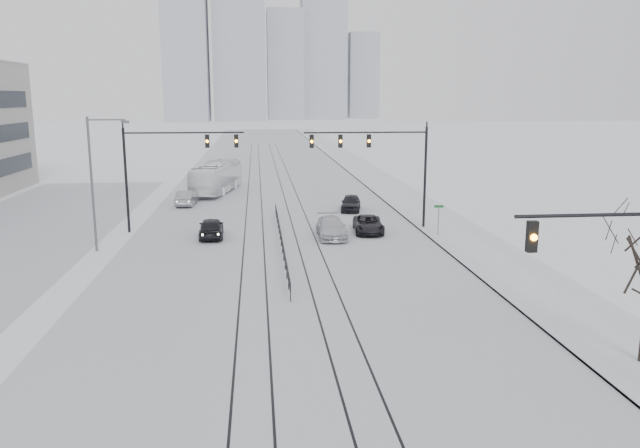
{
  "coord_description": "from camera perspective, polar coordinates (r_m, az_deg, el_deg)",
  "views": [
    {
      "loc": [
        -1.58,
        -12.35,
        10.26
      ],
      "look_at": [
        1.92,
        22.03,
        3.2
      ],
      "focal_mm": 35.0,
      "sensor_mm": 36.0,
      "label": 1
    }
  ],
  "objects": [
    {
      "name": "street_sign",
      "position": [
        47.13,
        10.79,
        0.76
      ],
      "size": [
        0.7,
        0.06,
        2.4
      ],
      "color": "#595B60",
      "rests_on": "ground"
    },
    {
      "name": "curb",
      "position": [
        74.15,
        4.06,
        3.62
      ],
      "size": [
        0.1,
        260.0,
        0.12
      ],
      "primitive_type": "cube",
      "color": "gray",
      "rests_on": "ground"
    },
    {
      "name": "median_fence",
      "position": [
        43.48,
        -3.58,
        -1.41
      ],
      "size": [
        0.06,
        24.0,
        1.0
      ],
      "color": "black",
      "rests_on": "ground"
    },
    {
      "name": "sedan_nb_right",
      "position": [
        46.22,
        1.06,
        -0.34
      ],
      "size": [
        2.12,
        5.1,
        1.47
      ],
      "primitive_type": "imported",
      "rotation": [
        0.0,
        0.0,
        -0.01
      ],
      "color": "silver",
      "rests_on": "ground"
    },
    {
      "name": "sedan_nb_front",
      "position": [
        47.98,
        4.45,
        -0.05
      ],
      "size": [
        2.52,
        4.81,
        1.29
      ],
      "primitive_type": "imported",
      "rotation": [
        0.0,
        0.0,
        -0.08
      ],
      "color": "black",
      "rests_on": "ground"
    },
    {
      "name": "sidewalk_east",
      "position": [
        74.6,
        5.92,
        3.65
      ],
      "size": [
        5.0,
        260.0,
        0.16
      ],
      "primitive_type": "cube",
      "color": "silver",
      "rests_on": "ground"
    },
    {
      "name": "box_truck",
      "position": [
        68.64,
        -9.43,
        4.19
      ],
      "size": [
        5.18,
        12.21,
        3.31
      ],
      "primitive_type": "imported",
      "rotation": [
        0.0,
        0.0,
        2.93
      ],
      "color": "white",
      "rests_on": "ground"
    },
    {
      "name": "traffic_mast_nw",
      "position": [
        49.07,
        -13.99,
        5.73
      ],
      "size": [
        9.1,
        0.37,
        8.0
      ],
      "color": "black",
      "rests_on": "ground"
    },
    {
      "name": "skyline",
      "position": [
        286.78,
        -4.64,
        15.59
      ],
      "size": [
        96.0,
        48.0,
        72.0
      ],
      "color": "#A2A8B1",
      "rests_on": "ground"
    },
    {
      "name": "sedan_sb_inner",
      "position": [
        46.83,
        -9.91,
        -0.34
      ],
      "size": [
        1.92,
        4.46,
        1.5
      ],
      "primitive_type": "imported",
      "rotation": [
        0.0,
        0.0,
        3.18
      ],
      "color": "black",
      "rests_on": "ground"
    },
    {
      "name": "sedan_nb_far",
      "position": [
        57.21,
        2.83,
        1.94
      ],
      "size": [
        2.48,
        4.5,
        1.45
      ],
      "primitive_type": "imported",
      "rotation": [
        0.0,
        0.0,
        -0.19
      ],
      "color": "black",
      "rests_on": "ground"
    },
    {
      "name": "parking_strip",
      "position": [
        51.83,
        -26.49,
        -1.08
      ],
      "size": [
        14.0,
        60.0,
        0.03
      ],
      "primitive_type": "cube",
      "color": "silver",
      "rests_on": "ground"
    },
    {
      "name": "road",
      "position": [
        73.09,
        -4.52,
        3.45
      ],
      "size": [
        22.0,
        260.0,
        0.02
      ],
      "primitive_type": "cube",
      "color": "silver",
      "rests_on": "ground"
    },
    {
      "name": "tram_rails",
      "position": [
        53.37,
        -4.01,
        0.46
      ],
      "size": [
        5.3,
        180.0,
        0.01
      ],
      "color": "black",
      "rests_on": "ground"
    },
    {
      "name": "street_light_west",
      "position": [
        43.95,
        -19.81,
        4.27
      ],
      "size": [
        2.73,
        0.25,
        9.0
      ],
      "color": "#595B60",
      "rests_on": "ground"
    },
    {
      "name": "sedan_sb_outer",
      "position": [
        61.28,
        -12.08,
        2.35
      ],
      "size": [
        1.85,
        4.53,
        1.46
      ],
      "primitive_type": "imported",
      "rotation": [
        0.0,
        0.0,
        3.07
      ],
      "color": "#96999D",
      "rests_on": "ground"
    },
    {
      "name": "traffic_mast_ne",
      "position": [
        48.54,
        5.81,
        6.17
      ],
      "size": [
        9.6,
        0.37,
        8.0
      ],
      "color": "black",
      "rests_on": "ground"
    }
  ]
}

